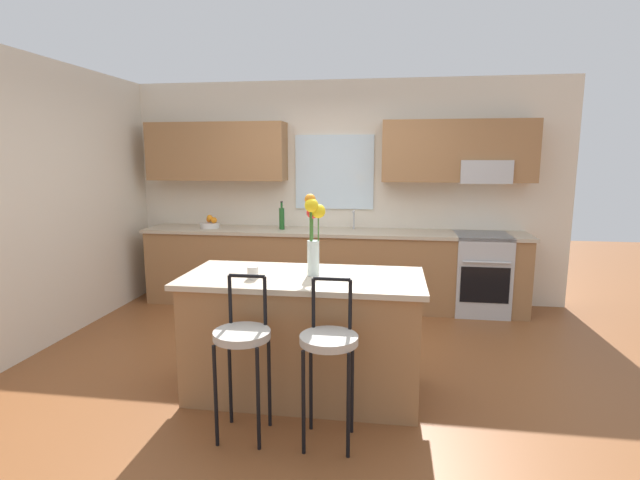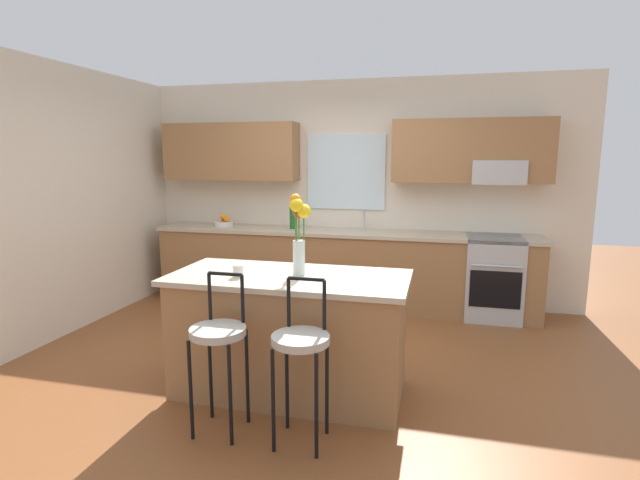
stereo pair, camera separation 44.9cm
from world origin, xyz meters
The scene contains 13 objects.
ground_plane centered at (0.00, 0.00, 0.00)m, with size 14.00×14.00×0.00m, color brown.
wall_left centered at (-2.56, 0.30, 1.35)m, with size 0.12×4.60×2.70m, color beige.
back_wall_assembly centered at (0.03, 1.98, 1.51)m, with size 5.60×0.50×2.70m.
counter_run centered at (0.00, 1.70, 0.47)m, with size 4.56×0.64×0.92m.
sink_faucet centered at (0.26, 1.84, 1.06)m, with size 0.02×0.13×0.23m.
oven_range centered at (1.74, 1.68, 0.46)m, with size 0.60×0.64×0.92m.
kitchen_island centered at (0.07, -0.54, 0.46)m, with size 1.77×0.83×0.92m.
bar_stool_near centered at (-0.20, -1.17, 0.64)m, with size 0.36×0.36×1.04m.
bar_stool_middle centered at (0.35, -1.17, 0.64)m, with size 0.36×0.36×1.04m.
flower_vase centered at (0.15, -0.52, 1.28)m, with size 0.15×0.16×0.60m.
mug_ceramic centered at (-0.27, -0.68, 0.97)m, with size 0.08×0.08×0.09m, color silver.
fruit_bowl_oranges centered at (-1.51, 1.70, 0.97)m, with size 0.24×0.24×0.16m.
bottle_olive_oil centered at (-0.60, 1.70, 1.06)m, with size 0.06×0.06×0.34m.
Camera 2 is at (1.14, -3.85, 1.78)m, focal length 27.02 mm.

